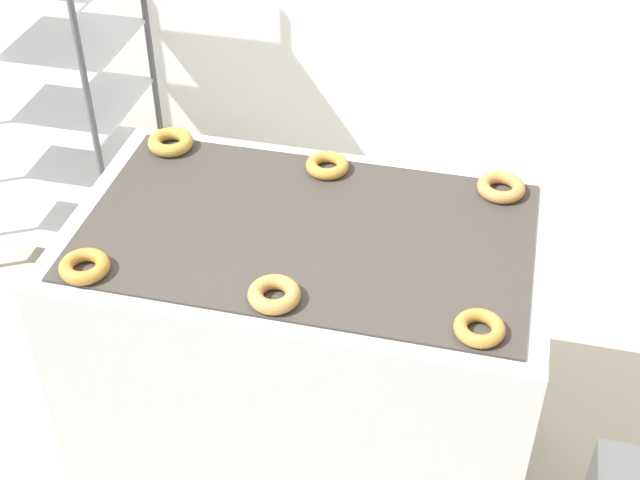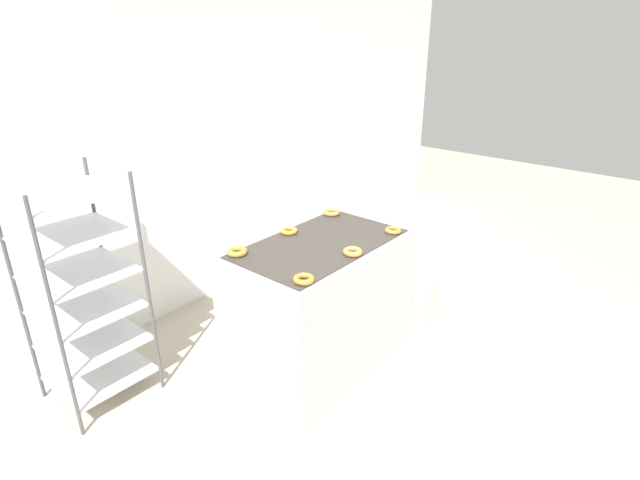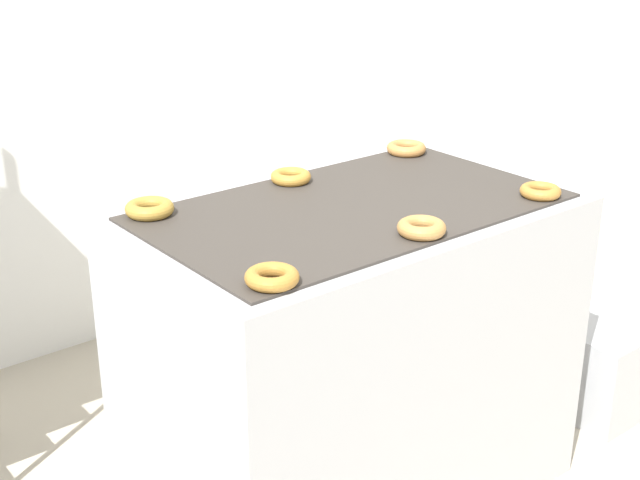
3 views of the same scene
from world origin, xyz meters
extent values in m
cube|color=white|center=(0.00, 2.12, 1.40)|extent=(8.00, 0.05, 2.80)
cube|color=#B7BABF|center=(0.00, 0.64, 0.48)|extent=(1.28, 0.78, 0.97)
cube|color=#38332D|center=(0.00, 0.64, 0.97)|extent=(1.17, 0.69, 0.01)
cube|color=#262628|center=(0.35, 0.29, 0.68)|extent=(0.12, 0.07, 0.10)
cube|color=#B7BABF|center=(1.02, 0.46, 0.17)|extent=(0.31, 0.40, 0.34)
torus|color=#A8742E|center=(-0.49, 0.35, 0.99)|extent=(0.13, 0.13, 0.04)
torus|color=#AE7C40|center=(-0.01, 0.36, 0.99)|extent=(0.13, 0.13, 0.04)
torus|color=#AA7430|center=(0.48, 0.36, 0.99)|extent=(0.12, 0.12, 0.03)
torus|color=#A67F32|center=(-0.49, 0.93, 0.99)|extent=(0.13, 0.13, 0.04)
torus|color=#B37E31|center=(-0.01, 0.92, 0.99)|extent=(0.12, 0.12, 0.03)
torus|color=#B67B3F|center=(0.48, 0.93, 0.99)|extent=(0.13, 0.13, 0.04)
camera|label=1|loc=(0.46, -1.14, 2.42)|focal=50.00mm
camera|label=2|loc=(-2.39, -1.36, 2.33)|focal=28.00mm
camera|label=3|loc=(-1.56, -1.16, 1.82)|focal=50.00mm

